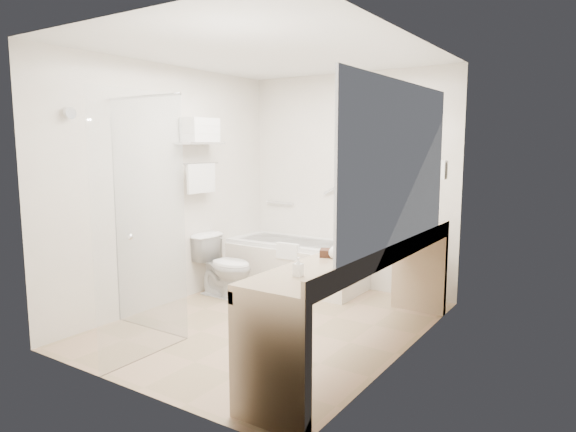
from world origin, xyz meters
The scene contains 25 objects.
floor centered at (0.00, 0.00, 0.00)m, with size 3.20×3.20×0.00m, color tan.
ceiling centered at (0.00, 0.00, 2.50)m, with size 2.60×3.20×0.10m, color white.
wall_back centered at (0.00, 1.60, 1.25)m, with size 2.60×0.10×2.50m, color silver.
wall_front centered at (0.00, -1.60, 1.25)m, with size 2.60×0.10×2.50m, color silver.
wall_left centered at (-1.30, 0.00, 1.25)m, with size 0.10×3.20×2.50m, color silver.
wall_right centered at (1.30, 0.00, 1.25)m, with size 0.10×3.20×2.50m, color silver.
bathtub centered at (-0.50, 1.24, 0.28)m, with size 1.60×0.73×0.59m.
grab_bar_short centered at (-0.95, 1.56, 0.95)m, with size 0.03×0.03×0.40m, color silver.
grab_bar_long centered at (-0.05, 1.56, 1.25)m, with size 0.03×0.03×0.60m, color silver.
shower_enclosure centered at (-0.63, -0.93, 1.07)m, with size 0.96×0.91×2.11m.
towel_shelf centered at (-1.17, 0.35, 1.75)m, with size 0.24×0.55×0.81m.
vanity_counter centered at (1.02, -0.15, 0.64)m, with size 0.55×2.70×0.95m.
sink centered at (1.05, 0.25, 0.82)m, with size 0.40×0.52×0.14m, color white.
faucet centered at (1.20, 0.25, 0.93)m, with size 0.03×0.03×0.14m, color silver.
mirror centered at (1.29, -0.15, 1.55)m, with size 0.02×2.00×1.20m, color #A6AAB2.
hairdryer_unit centered at (1.25, 1.05, 1.45)m, with size 0.08×0.10×0.18m, color white.
toilet centered at (-0.95, 0.46, 0.34)m, with size 0.39×0.69×0.68m, color white.
amenity_basket centered at (0.90, -0.47, 0.88)m, with size 0.17×0.11×0.06m, color #412417.
soap_bottle_a centered at (1.00, -1.09, 0.88)m, with size 0.06×0.12×0.06m, color white.
soap_bottle_b centered at (0.95, -0.50, 0.90)m, with size 0.10×0.13×0.10m, color white.
water_bottle_left centered at (0.96, 0.63, 0.93)m, with size 0.05×0.05×0.18m.
water_bottle_mid centered at (0.97, 0.99, 0.93)m, with size 0.05×0.05×0.17m.
water_bottle_right centered at (1.02, 0.58, 0.93)m, with size 0.05×0.05×0.18m.
drinking_glass_near centered at (0.83, 0.76, 0.90)m, with size 0.07×0.07×0.09m, color silver.
drinking_glass_far centered at (0.88, 0.83, 0.89)m, with size 0.07×0.07×0.08m, color silver.
Camera 1 is at (2.71, -3.81, 1.69)m, focal length 32.00 mm.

